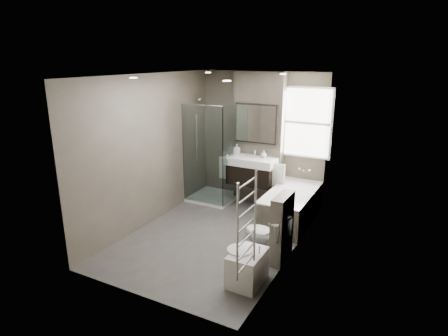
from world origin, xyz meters
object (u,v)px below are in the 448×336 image
Objects in this scene: toilet at (265,235)px; bidet at (247,267)px; bathtub at (291,205)px; vanity at (251,170)px.

bidet is (0.04, -0.74, -0.11)m from toilet.
vanity is at bearing 160.63° from bathtub.
toilet is (0.97, -1.71, -0.40)m from vanity.
toilet is (0.05, -1.39, 0.03)m from bathtub.
toilet is 0.75m from bidet.
bathtub is at bearing -19.37° from vanity.
toilet is at bearing -88.14° from bathtub.
toilet is at bearing 93.36° from bidet.
toilet is at bearing -60.48° from vanity.
vanity is 1.66× the size of bidet.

